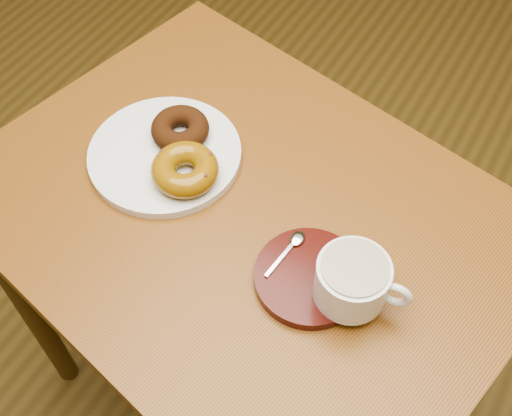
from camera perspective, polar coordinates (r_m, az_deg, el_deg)
The scene contains 8 objects.
ground at distance 1.74m, azimuth 8.43°, elevation -12.97°, with size 6.00×6.00×0.00m, color brown.
cafe_table at distance 1.08m, azimuth -0.91°, elevation -4.08°, with size 0.95×0.79×0.79m.
donut_plate at distance 1.05m, azimuth -8.10°, elevation 4.75°, with size 0.25×0.25×0.02m, color silver.
donut_cinnamon at distance 1.05m, azimuth -6.76°, elevation 7.01°, with size 0.09×0.09×0.03m, color #381B0B.
donut_caramel at distance 0.99m, azimuth -6.34°, elevation 3.42°, with size 0.12×0.12×0.04m.
saucer at distance 0.91m, azimuth 4.77°, elevation -6.15°, with size 0.16×0.16×0.02m, color #370B07.
coffee_cup at distance 0.86m, azimuth 8.65°, elevation -6.39°, with size 0.13×0.10×0.07m.
teaspoon at distance 0.93m, azimuth 3.39°, elevation -3.07°, with size 0.02×0.09×0.01m.
Camera 1 is at (0.12, -0.70, 1.58)m, focal length 45.00 mm.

